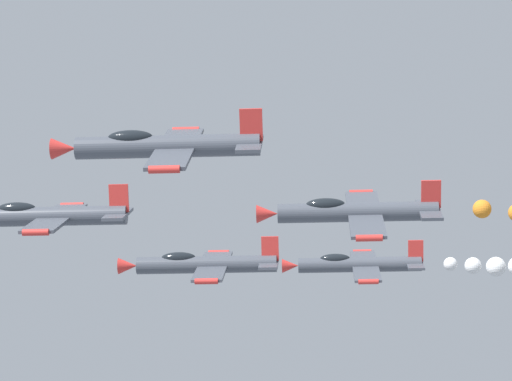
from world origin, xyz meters
TOP-DOWN VIEW (x-y plane):
  - airplane_lead at (-0.15, 12.03)m, footprint 8.52×10.35m
  - airplane_left_inner at (-9.73, 3.96)m, footprint 8.03×10.35m
  - airplane_right_inner at (9.06, 3.84)m, footprint 8.56×10.35m
  - airplane_left_outer at (0.01, -5.55)m, footprint 7.95×10.35m
  - airplane_trailing at (19.50, -6.39)m, footprint 8.38×10.35m

SIDE VIEW (x-z plane):
  - airplane_right_inner at x=9.06m, z-range 86.57..91.47m
  - airplane_left_outer at x=0.01m, z-range 86.18..92.08m
  - airplane_lead at x=-0.15m, z-range 86.68..91.66m
  - airplane_left_inner at x=-9.73m, z-range 86.28..92.08m
  - airplane_trailing at x=19.50m, z-range 89.49..94.72m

